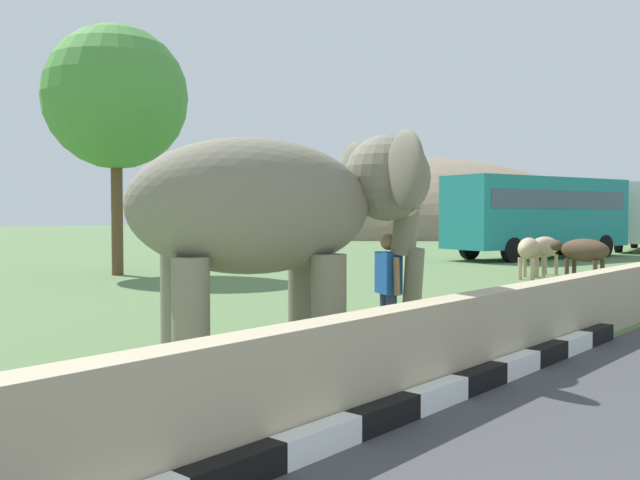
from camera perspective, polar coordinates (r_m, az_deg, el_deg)
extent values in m
cube|color=black|center=(5.09, -7.25, -18.59)|extent=(0.90, 0.20, 0.24)
cube|color=white|center=(5.70, -0.20, -16.30)|extent=(0.90, 0.20, 0.24)
cube|color=black|center=(6.37, 5.32, -14.30)|extent=(0.90, 0.20, 0.24)
cube|color=white|center=(7.10, 9.67, -12.60)|extent=(0.90, 0.20, 0.24)
cube|color=black|center=(7.86, 13.15, -11.18)|extent=(0.90, 0.20, 0.24)
cube|color=white|center=(8.64, 15.98, -9.98)|extent=(0.90, 0.20, 0.24)
cube|color=black|center=(9.45, 18.32, -8.96)|extent=(0.90, 0.20, 0.24)
cube|color=white|center=(10.27, 20.28, -8.09)|extent=(0.90, 0.20, 0.24)
cube|color=black|center=(11.11, 21.94, -7.35)|extent=(0.90, 0.20, 0.24)
cube|color=tan|center=(6.53, 3.67, -10.45)|extent=(28.00, 0.36, 1.00)
cylinder|color=slate|center=(9.36, -1.31, -5.26)|extent=(0.44, 0.44, 1.43)
cylinder|color=slate|center=(8.52, 0.73, -5.99)|extent=(0.44, 0.44, 1.43)
cylinder|color=slate|center=(8.94, -11.68, -5.66)|extent=(0.44, 0.44, 1.43)
cylinder|color=slate|center=(8.06, -10.65, -6.50)|extent=(0.44, 0.44, 1.43)
ellipsoid|color=slate|center=(8.60, -5.66, 2.83)|extent=(3.49, 2.87, 1.70)
sphere|color=slate|center=(9.28, 5.59, 5.14)|extent=(1.16, 1.16, 1.16)
ellipsoid|color=#D84C8C|center=(9.42, 7.18, 6.01)|extent=(0.62, 0.73, 0.44)
ellipsoid|color=slate|center=(9.92, 2.82, 5.24)|extent=(0.64, 0.91, 1.00)
ellipsoid|color=slate|center=(8.52, 7.06, 5.74)|extent=(0.64, 0.91, 1.00)
cylinder|color=slate|center=(9.40, 7.16, 1.74)|extent=(0.55, 0.62, 1.00)
cylinder|color=slate|center=(9.49, 7.76, -3.09)|extent=(0.40, 0.43, 0.83)
cone|color=beige|center=(9.62, 6.07, 2.35)|extent=(0.39, 0.56, 0.22)
cone|color=beige|center=(9.12, 7.67, 2.36)|extent=(0.39, 0.56, 0.22)
cylinder|color=navy|center=(9.79, 5.42, -6.76)|extent=(0.15, 0.15, 0.82)
cylinder|color=navy|center=(9.61, 5.93, -6.92)|extent=(0.15, 0.15, 0.82)
cube|color=#1E59B2|center=(9.61, 5.69, -2.71)|extent=(0.40, 0.47, 0.58)
cylinder|color=#9E7251|center=(9.85, 5.03, -2.76)|extent=(0.15, 0.16, 0.53)
cylinder|color=#9E7251|center=(9.38, 6.38, -3.01)|extent=(0.14, 0.15, 0.52)
sphere|color=#9E7251|center=(9.59, 5.70, -0.15)|extent=(0.23, 0.23, 0.23)
cube|color=teal|center=(31.49, 17.66, 2.18)|extent=(9.77, 4.93, 3.00)
cube|color=#3F5160|center=(31.50, 17.67, 3.17)|extent=(9.05, 4.77, 0.76)
cylinder|color=black|center=(34.61, 19.28, -0.33)|extent=(1.04, 0.56, 1.00)
cylinder|color=black|center=(33.27, 22.44, -0.47)|extent=(1.04, 0.56, 1.00)
cylinder|color=black|center=(30.02, 12.29, -0.62)|extent=(1.04, 0.56, 1.00)
cylinder|color=black|center=(28.47, 15.61, -0.80)|extent=(1.04, 0.56, 1.00)
cylinder|color=black|center=(43.23, 24.60, 0.06)|extent=(1.03, 0.45, 1.00)
cylinder|color=black|center=(37.84, 23.50, -0.19)|extent=(1.03, 0.45, 1.00)
cylinder|color=tan|center=(22.00, 16.59, -2.11)|extent=(0.12, 0.12, 0.65)
cylinder|color=tan|center=(21.95, 17.52, -2.13)|extent=(0.12, 0.12, 0.65)
cylinder|color=tan|center=(21.11, 16.23, -2.28)|extent=(0.12, 0.12, 0.65)
cylinder|color=tan|center=(21.06, 17.20, -2.30)|extent=(0.12, 0.12, 0.65)
ellipsoid|color=tan|center=(21.49, 16.91, -0.68)|extent=(1.61, 0.99, 0.66)
ellipsoid|color=tan|center=(22.41, 17.25, -0.32)|extent=(0.46, 0.36, 0.32)
cylinder|color=#473323|center=(21.14, 19.77, -2.32)|extent=(0.12, 0.12, 0.65)
cylinder|color=#473323|center=(21.44, 20.31, -2.26)|extent=(0.12, 0.12, 0.65)
cylinder|color=#473323|center=(20.65, 21.83, -2.45)|extent=(0.12, 0.12, 0.65)
cylinder|color=#473323|center=(20.95, 22.36, -2.39)|extent=(0.12, 0.12, 0.65)
ellipsoid|color=#473323|center=(21.01, 21.08, -0.80)|extent=(0.92, 1.60, 0.66)
ellipsoid|color=#473323|center=(21.52, 19.01, -0.44)|extent=(0.34, 0.45, 0.32)
cylinder|color=tan|center=(22.21, 18.01, -2.09)|extent=(0.12, 0.12, 0.65)
cylinder|color=tan|center=(22.36, 17.17, -2.05)|extent=(0.12, 0.12, 0.65)
cylinder|color=tan|center=(23.02, 18.97, -1.95)|extent=(0.12, 0.12, 0.65)
cylinder|color=tan|center=(23.17, 18.16, -1.92)|extent=(0.12, 0.12, 0.65)
ellipsoid|color=tan|center=(22.66, 18.10, -0.56)|extent=(1.52, 0.66, 0.66)
ellipsoid|color=tan|center=(21.81, 17.06, -0.38)|extent=(0.41, 0.28, 0.32)
cylinder|color=brown|center=(22.60, -16.47, 2.70)|extent=(0.36, 0.36, 4.36)
sphere|color=#4B8D3D|center=(22.89, -16.56, 11.27)|extent=(4.49, 4.49, 4.49)
ellipsoid|color=#7A6B56|center=(69.25, 8.02, 0.53)|extent=(41.82, 33.46, 14.92)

